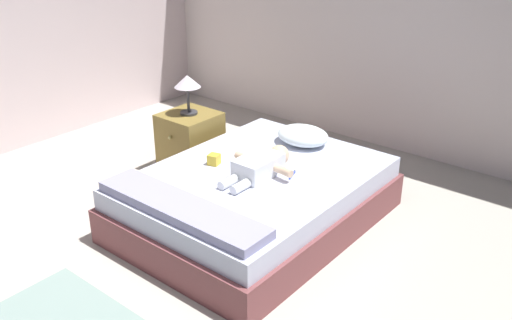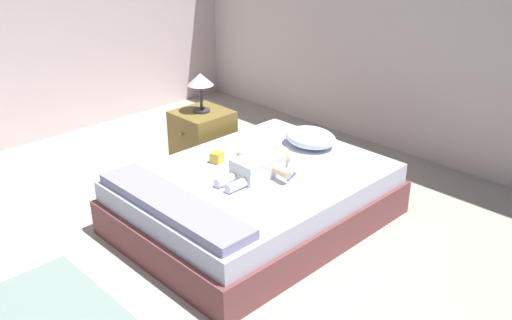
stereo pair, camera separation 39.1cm
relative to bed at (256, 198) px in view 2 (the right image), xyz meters
The scene contains 10 objects.
ground_plane 1.10m from the bed, 74.04° to the right, with size 8.00×8.00×0.00m, color #B7AEA2.
wall_behind_bed 2.28m from the bed, 81.37° to the left, with size 8.00×0.12×2.64m, color silver.
bed is the anchor object (origin of this frame).
pillow 0.71m from the bed, 94.34° to the left, with size 0.43×0.35×0.14m.
baby 0.28m from the bed, 10.68° to the left, with size 0.51×0.65×0.15m.
toothbrush 0.34m from the bed, 30.60° to the left, with size 0.06×0.14×0.02m.
nightstand 1.08m from the bed, 161.38° to the left, with size 0.44×0.47×0.52m.
lamp 1.23m from the bed, 161.38° to the left, with size 0.22×0.22×0.34m.
blanket 0.77m from the bed, 90.00° to the right, with size 1.27×0.28×0.06m.
toy_block 0.42m from the bed, 165.69° to the right, with size 0.10×0.10×0.08m.
Camera 2 is at (2.24, -1.45, 2.13)m, focal length 38.91 mm.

